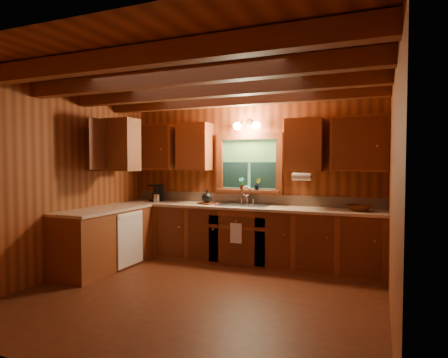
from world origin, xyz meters
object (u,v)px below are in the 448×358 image
sink (243,208)px  wicker_basket (359,208)px  coffee_maker (157,193)px  cutting_board (207,203)px

sink → wicker_basket: size_ratio=2.39×
sink → coffee_maker: 1.65m
sink → cutting_board: sink is taller
sink → coffee_maker: bearing=177.0°
coffee_maker → sink: bearing=12.7°
sink → coffee_maker: size_ratio=2.76×
coffee_maker → cutting_board: (1.02, -0.13, -0.13)m
cutting_board → wicker_basket: 2.33m
coffee_maker → wicker_basket: size_ratio=0.86×
cutting_board → sink: bearing=23.9°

